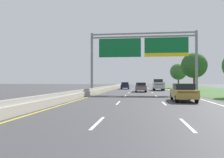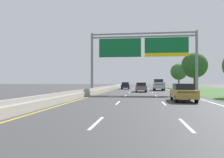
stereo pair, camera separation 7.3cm
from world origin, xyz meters
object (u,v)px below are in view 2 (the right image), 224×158
Objects in this scene: car_grey_centre_lane_sedan at (141,87)px; roadside_tree_far at (194,65)px; car_navy_left_lane_sedan at (125,86)px; overhead_sign_gantry at (143,50)px; pickup_truck_silver at (159,85)px; car_gold_right_lane_sedan at (183,92)px; roadside_tree_distant at (179,72)px.

roadside_tree_far is at bearing -60.87° from car_grey_centre_lane_sedan.
car_grey_centre_lane_sedan is (3.51, -13.18, 0.00)m from car_navy_left_lane_sedan.
car_navy_left_lane_sedan is at bearing 151.31° from roadside_tree_far.
overhead_sign_gantry reaches higher than roadside_tree_far.
car_navy_left_lane_sedan and car_grey_centre_lane_sedan have the same top height.
car_gold_right_lane_sedan is at bearing -179.11° from pickup_truck_silver.
overhead_sign_gantry is at bearing -170.20° from car_navy_left_lane_sedan.
car_navy_left_lane_sedan is at bearing 13.83° from car_grey_centre_lane_sedan.
car_gold_right_lane_sedan is at bearing -98.64° from roadside_tree_distant.
car_navy_left_lane_sedan is at bearing 14.01° from car_gold_right_lane_sedan.
roadside_tree_distant is at bearing -24.69° from car_grey_centre_lane_sedan.
overhead_sign_gantry is 3.40× the size of car_grey_centre_lane_sedan.
car_grey_centre_lane_sedan is at bearing -113.59° from roadside_tree_distant.
car_gold_right_lane_sedan is at bearing -105.00° from roadside_tree_far.
car_navy_left_lane_sedan is (-6.93, 6.45, -0.26)m from pickup_truck_silver.
car_grey_centre_lane_sedan is 12.19m from roadside_tree_far.
roadside_tree_far is at bearing 50.68° from overhead_sign_gantry.
pickup_truck_silver is at bearing 171.98° from roadside_tree_far.
car_navy_left_lane_sedan is at bearing 47.21° from pickup_truck_silver.
roadside_tree_distant is at bearing 71.49° from overhead_sign_gantry.
roadside_tree_distant is at bearing -7.91° from car_gold_right_lane_sedan.
roadside_tree_far is at bearing -14.26° from car_gold_right_lane_sedan.
car_navy_left_lane_sedan is (-3.78, 19.21, -5.42)m from overhead_sign_gantry.
overhead_sign_gantry reaches higher than car_navy_left_lane_sedan.
car_gold_right_lane_sedan is at bearing -168.05° from car_navy_left_lane_sedan.
roadside_tree_far reaches higher than car_gold_right_lane_sedan.
car_navy_left_lane_sedan is (-7.23, 30.66, 0.00)m from car_gold_right_lane_sedan.
roadside_tree_distant reaches higher than car_grey_centre_lane_sedan.
roadside_tree_distant reaches higher than pickup_truck_silver.
roadside_tree_far is at bearing -97.85° from pickup_truck_silver.
car_gold_right_lane_sedan is 1.00× the size of car_grey_centre_lane_sedan.
car_gold_right_lane_sedan is 40.50m from roadside_tree_distant.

